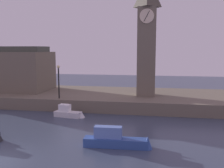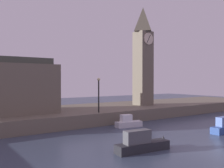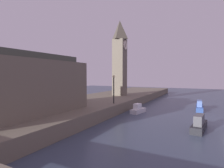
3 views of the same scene
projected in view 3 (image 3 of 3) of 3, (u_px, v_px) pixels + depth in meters
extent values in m
cube|color=#6B6051|center=(90.00, 105.00, 30.32)|extent=(70.00, 12.00, 1.50)
cube|color=#6B6051|center=(120.00, 68.00, 37.82)|extent=(2.33, 2.33, 11.34)
cylinder|color=beige|center=(125.00, 45.00, 37.05)|extent=(1.77, 0.12, 1.77)
cube|color=black|center=(126.00, 45.00, 37.02)|extent=(0.73, 0.04, 1.27)
pyramid|color=#4A4339|center=(120.00, 30.00, 37.47)|extent=(2.56, 2.56, 3.83)
cube|color=#6B6051|center=(24.00, 87.00, 19.83)|extent=(13.36, 6.89, 5.67)
cube|color=#42473D|center=(23.00, 57.00, 19.68)|extent=(12.69, 4.13, 0.80)
cylinder|color=black|center=(114.00, 91.00, 26.80)|extent=(0.16, 0.16, 3.76)
sphere|color=#F2E099|center=(114.00, 76.00, 26.71)|extent=(0.36, 0.36, 0.36)
cube|color=#232328|center=(199.00, 127.00, 18.92)|extent=(4.47, 1.50, 0.68)
cube|color=#515156|center=(199.00, 120.00, 18.42)|extent=(2.13, 0.95, 0.98)
cone|color=#232328|center=(200.00, 122.00, 20.87)|extent=(1.06, 1.06, 1.10)
cube|color=#2D4C93|center=(199.00, 108.00, 29.79)|extent=(5.01, 1.21, 0.70)
cube|color=#5B7AC1|center=(199.00, 103.00, 29.22)|extent=(2.19, 0.79, 0.92)
cone|color=#2D4C93|center=(200.00, 105.00, 32.00)|extent=(0.94, 0.94, 1.24)
cube|color=silver|center=(138.00, 111.00, 27.51)|extent=(3.21, 1.55, 0.62)
cube|color=white|center=(137.00, 106.00, 27.15)|extent=(1.35, 0.94, 0.81)
cone|color=silver|center=(142.00, 109.00, 28.88)|extent=(1.10, 1.10, 0.77)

